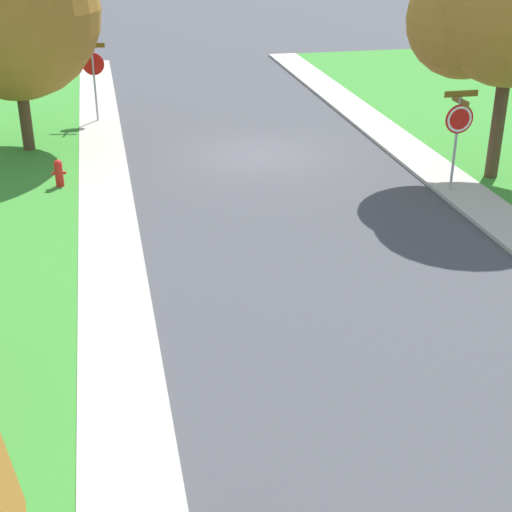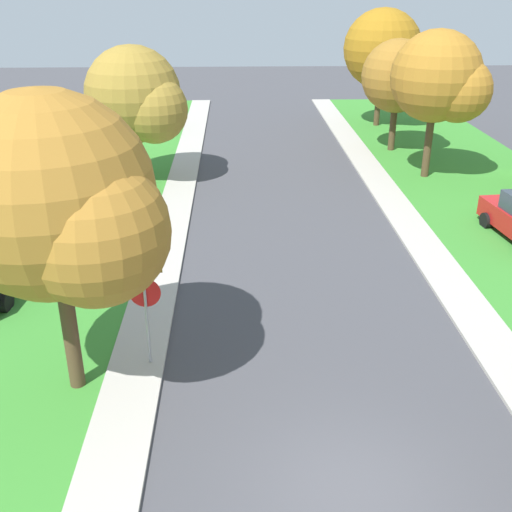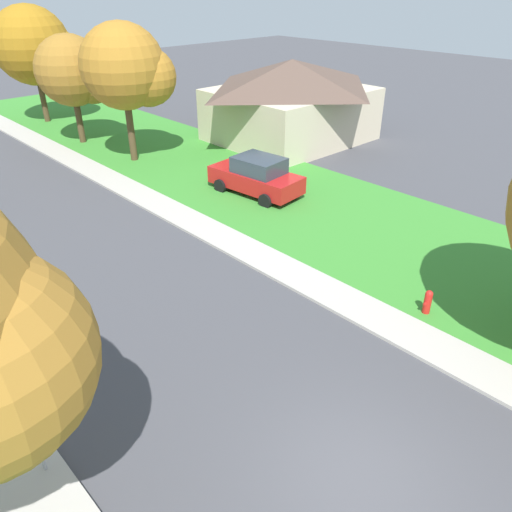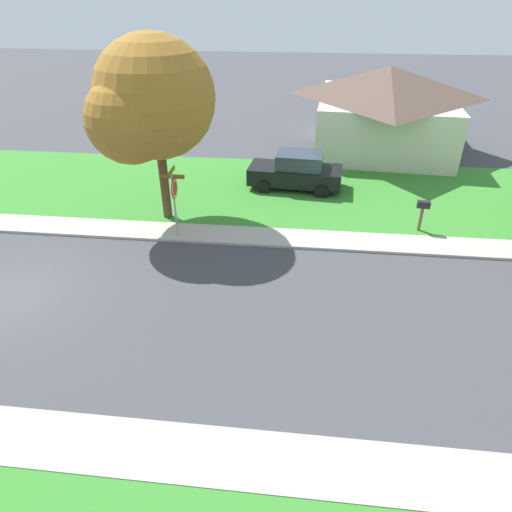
# 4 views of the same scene
# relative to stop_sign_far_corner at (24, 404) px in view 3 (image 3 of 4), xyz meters

# --- Properties ---
(ground_plane) EXTENTS (120.00, 120.00, 0.00)m
(ground_plane) POSITION_rel_stop_sign_far_corner_xyz_m (4.35, -4.40, -1.89)
(ground_plane) COLOR #424247
(sidewalk_east) EXTENTS (1.40, 56.00, 0.10)m
(sidewalk_east) POSITION_rel_stop_sign_far_corner_xyz_m (9.05, 7.60, -1.84)
(sidewalk_east) COLOR #ADA89E
(sidewalk_east) RESTS_ON ground
(lawn_east) EXTENTS (8.00, 56.00, 0.08)m
(lawn_east) POSITION_rel_stop_sign_far_corner_xyz_m (13.75, 7.60, -1.85)
(lawn_east) COLOR #38842D
(lawn_east) RESTS_ON ground
(stop_sign_far_corner) EXTENTS (0.92, 0.92, 2.77)m
(stop_sign_far_corner) POSITION_rel_stop_sign_far_corner_xyz_m (0.00, 0.00, 0.00)
(stop_sign_far_corner) COLOR #9E9EA3
(stop_sign_far_corner) RESTS_ON ground
(car_red_behind_trees) EXTENTS (2.37, 4.46, 1.76)m
(car_red_behind_trees) POSITION_rel_stop_sign_far_corner_xyz_m (12.98, 7.45, -1.01)
(car_red_behind_trees) COLOR red
(car_red_behind_trees) RESTS_ON ground
(tree_sidewalk_mid) EXTENTS (4.14, 3.85, 6.03)m
(tree_sidewalk_mid) POSITION_rel_stop_sign_far_corner_xyz_m (11.20, 20.17, 2.08)
(tree_sidewalk_mid) COLOR #4C3823
(tree_sidewalk_mid) RESTS_ON ground
(tree_sidewalk_near) EXTENTS (5.20, 4.83, 7.27)m
(tree_sidewalk_near) POSITION_rel_stop_sign_far_corner_xyz_m (11.77, 26.32, 2.80)
(tree_sidewalk_near) COLOR #4C3823
(tree_sidewalk_near) RESTS_ON ground
(tree_across_left) EXTENTS (4.47, 4.16, 6.89)m
(tree_across_left) POSITION_rel_stop_sign_far_corner_xyz_m (11.70, 15.20, 2.78)
(tree_across_left) COLOR #4C3823
(tree_across_left) RESTS_ON ground
(house_right_setback) EXTENTS (9.12, 7.94, 4.60)m
(house_right_setback) POSITION_rel_stop_sign_far_corner_xyz_m (20.43, 12.29, 0.49)
(house_right_setback) COLOR beige
(house_right_setback) RESTS_ON ground
(fire_hydrant) EXTENTS (0.38, 0.22, 0.83)m
(fire_hydrant) POSITION_rel_stop_sign_far_corner_xyz_m (10.24, -2.56, -1.45)
(fire_hydrant) COLOR red
(fire_hydrant) RESTS_ON ground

